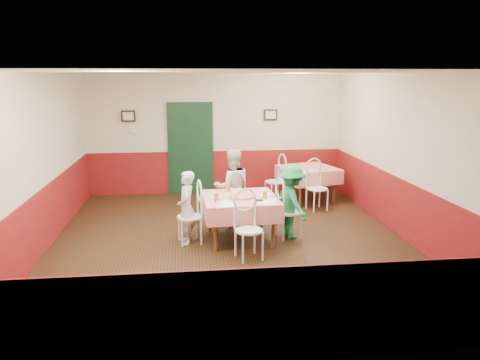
{
  "coord_description": "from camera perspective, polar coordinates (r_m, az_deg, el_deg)",
  "views": [
    {
      "loc": [
        -0.71,
        -7.5,
        2.74
      ],
      "look_at": [
        0.17,
        0.04,
        1.05
      ],
      "focal_mm": 35.0,
      "sensor_mm": 36.0,
      "label": 1
    }
  ],
  "objects": [
    {
      "name": "shaker_a",
      "position": [
        7.4,
        -2.76,
        -2.63
      ],
      "size": [
        0.04,
        0.04,
        0.09
      ],
      "primitive_type": "cylinder",
      "rotation": [
        0.0,
        0.0,
        0.05
      ],
      "color": "silver",
      "rests_on": "main_table"
    },
    {
      "name": "diner_left",
      "position": [
        7.8,
        -6.55,
        -3.37
      ],
      "size": [
        0.3,
        0.45,
        1.23
      ],
      "primitive_type": "imported",
      "rotation": [
        0.0,
        0.0,
        -1.59
      ],
      "color": "gray",
      "rests_on": "ground"
    },
    {
      "name": "wainscot_right",
      "position": [
        8.66,
        18.88,
        -3.15
      ],
      "size": [
        0.03,
        7.0,
        1.0
      ],
      "primitive_type": "cube",
      "color": "maroon",
      "rests_on": "ground"
    },
    {
      "name": "plate_left",
      "position": [
        7.82,
        -2.98,
        -2.09
      ],
      "size": [
        0.26,
        0.26,
        0.01
      ],
      "primitive_type": "cylinder",
      "rotation": [
        0.0,
        0.0,
        0.05
      ],
      "color": "white",
      "rests_on": "main_table"
    },
    {
      "name": "wainscot_back",
      "position": [
        11.24,
        -2.91,
        1.02
      ],
      "size": [
        6.0,
        0.03,
        1.0
      ],
      "primitive_type": "cube",
      "color": "maroon",
      "rests_on": "ground"
    },
    {
      "name": "glass_c",
      "position": [
        8.22,
        -1.42,
        -0.95
      ],
      "size": [
        0.07,
        0.07,
        0.13
      ],
      "primitive_type": "cylinder",
      "rotation": [
        0.0,
        0.0,
        0.05
      ],
      "color": "#BF7219",
      "rests_on": "main_table"
    },
    {
      "name": "right_wall",
      "position": [
        8.47,
        19.4,
        2.73
      ],
      "size": [
        0.1,
        7.0,
        2.8
      ],
      "primitive_type": "cube",
      "color": "beige",
      "rests_on": "ground"
    },
    {
      "name": "wainscot_left",
      "position": [
        8.15,
        -22.66,
        -4.4
      ],
      "size": [
        0.03,
        7.0,
        1.0
      ],
      "primitive_type": "cube",
      "color": "maroon",
      "rests_on": "ground"
    },
    {
      "name": "wainscot_front",
      "position": [
        4.65,
        3.03,
        -16.24
      ],
      "size": [
        6.0,
        0.03,
        1.0
      ],
      "primitive_type": "cube",
      "color": "maroon",
      "rests_on": "ground"
    },
    {
      "name": "glass_b",
      "position": [
        7.71,
        3.05,
        -1.89
      ],
      "size": [
        0.07,
        0.07,
        0.12
      ],
      "primitive_type": "cylinder",
      "rotation": [
        0.0,
        0.0,
        0.05
      ],
      "color": "#BF7219",
      "rests_on": "main_table"
    },
    {
      "name": "shaker_c",
      "position": [
        7.44,
        -2.94,
        -2.55
      ],
      "size": [
        0.04,
        0.04,
        0.09
      ],
      "primitive_type": "cylinder",
      "rotation": [
        0.0,
        0.0,
        0.05
      ],
      "color": "#B23319",
      "rests_on": "main_table"
    },
    {
      "name": "thermostat",
      "position": [
        11.09,
        -12.86,
        5.8
      ],
      "size": [
        0.1,
        0.03,
        0.1
      ],
      "primitive_type": "cube",
      "color": "white",
      "rests_on": "back_wall"
    },
    {
      "name": "floor",
      "position": [
        8.02,
        -1.21,
        -7.44
      ],
      "size": [
        7.0,
        7.0,
        0.0
      ],
      "primitive_type": "plane",
      "color": "black",
      "rests_on": "ground"
    },
    {
      "name": "ceiling",
      "position": [
        7.54,
        -1.31,
        12.99
      ],
      "size": [
        7.0,
        7.0,
        0.0
      ],
      "primitive_type": "plane",
      "color": "white",
      "rests_on": "back_wall"
    },
    {
      "name": "diner_far",
      "position": [
        8.72,
        -0.95,
        -0.87
      ],
      "size": [
        0.76,
        0.63,
        1.43
      ],
      "primitive_type": "imported",
      "rotation": [
        0.0,
        0.0,
        3.27
      ],
      "color": "gray",
      "rests_on": "ground"
    },
    {
      "name": "chair_near",
      "position": [
        7.14,
        1.1,
        -6.17
      ],
      "size": [
        0.51,
        0.51,
        0.9
      ],
      "primitive_type": null,
      "rotation": [
        0.0,
        0.0,
        0.25
      ],
      "color": "white",
      "rests_on": "ground"
    },
    {
      "name": "glass_a",
      "position": [
        7.52,
        -2.91,
        -2.18
      ],
      "size": [
        0.08,
        0.08,
        0.14
      ],
      "primitive_type": "cylinder",
      "rotation": [
        0.0,
        0.0,
        0.05
      ],
      "color": "#BF7219",
      "rests_on": "main_table"
    },
    {
      "name": "chair_second_a",
      "position": [
        10.4,
        4.29,
        -0.22
      ],
      "size": [
        0.51,
        0.51,
        0.9
      ],
      "primitive_type": null,
      "rotation": [
        0.0,
        0.0,
        -1.31
      ],
      "color": "white",
      "rests_on": "ground"
    },
    {
      "name": "door",
      "position": [
        11.08,
        -6.04,
        3.7
      ],
      "size": [
        0.96,
        0.06,
        2.1
      ],
      "primitive_type": "cube",
      "color": "black",
      "rests_on": "ground"
    },
    {
      "name": "beer_bottle",
      "position": [
        8.23,
        0.38,
        -0.59
      ],
      "size": [
        0.06,
        0.06,
        0.22
      ],
      "primitive_type": "cylinder",
      "rotation": [
        0.0,
        0.0,
        0.05
      ],
      "color": "#381C0A",
      "rests_on": "main_table"
    },
    {
      "name": "chair_far",
      "position": [
        8.74,
        -0.9,
        -2.65
      ],
      "size": [
        0.51,
        0.51,
        0.9
      ],
      "primitive_type": null,
      "rotation": [
        0.0,
        0.0,
        3.39
      ],
      "color": "white",
      "rests_on": "ground"
    },
    {
      "name": "chair_right",
      "position": [
        8.11,
        5.95,
        -3.93
      ],
      "size": [
        0.49,
        0.49,
        0.9
      ],
      "primitive_type": null,
      "rotation": [
        0.0,
        0.0,
        1.76
      ],
      "color": "white",
      "rests_on": "ground"
    },
    {
      "name": "menu_right",
      "position": [
        7.58,
        3.3,
        -2.6
      ],
      "size": [
        0.36,
        0.44,
        0.0
      ],
      "primitive_type": "cube",
      "rotation": [
        0.0,
        0.0,
        -0.16
      ],
      "color": "white",
      "rests_on": "main_table"
    },
    {
      "name": "back_wall",
      "position": [
        11.11,
        -2.97,
        5.59
      ],
      "size": [
        6.0,
        0.1,
        2.8
      ],
      "primitive_type": "cube",
      "color": "beige",
      "rests_on": "ground"
    },
    {
      "name": "shaker_b",
      "position": [
        7.38,
        -2.44,
        -2.68
      ],
      "size": [
        0.04,
        0.04,
        0.09
      ],
      "primitive_type": "cylinder",
      "rotation": [
        0.0,
        0.0,
        0.05
      ],
      "color": "silver",
      "rests_on": "main_table"
    },
    {
      "name": "second_table",
      "position": [
        10.58,
        8.27,
        -0.51
      ],
      "size": [
        1.37,
        1.37,
        0.77
      ],
      "primitive_type": "cube",
      "rotation": [
        0.0,
        0.0,
        0.26
      ],
      "color": "red",
      "rests_on": "ground"
    },
    {
      "name": "picture_left",
      "position": [
        11.06,
        -13.46,
        7.58
      ],
      "size": [
        0.32,
        0.03,
        0.26
      ],
      "primitive_type": "cube",
      "color": "black",
      "rests_on": "back_wall"
    },
    {
      "name": "wallet",
      "position": [
        7.61,
        2.39,
        -2.47
      ],
      "size": [
        0.11,
        0.09,
        0.02
      ],
      "primitive_type": "cube",
      "rotation": [
        0.0,
        0.0,
        0.05
      ],
      "color": "black",
      "rests_on": "main_table"
    },
    {
      "name": "menu_left",
      "position": [
        7.41,
        -2.0,
        -2.96
      ],
      "size": [
        0.37,
        0.45,
        0.0
      ],
      "primitive_type": "cube",
      "rotation": [
        0.0,
        0.0,
        0.18
      ],
      "color": "white",
      "rests_on": "main_table"
    },
    {
      "name": "pizza",
      "position": [
        7.81,
        0.19,
        -2.04
      ],
      "size": [
        0.43,
        0.43,
        0.03
      ],
      "primitive_type": "cylinder",
      "rotation": [
        0.0,
        0.0,
        0.05
      ],
      "color": "#B74723",
      "rests_on": "main_table"
    },
    {
      "name": "main_table",
      "position": [
        7.96,
        0.0,
        -4.75
      ],
      "size": [
        1.27,
        1.27,
        0.77
      ],
      "primitive_type": "cube",
      "rotation": [
        0.0,
        0.0,
        0.05
      ],
      "color": "red",
      "rests_on": "ground"
    },
    {
      "name": "chair_left",
      "position": [
        7.85,
        -6.15,
        -4.5
      ],
      "size": [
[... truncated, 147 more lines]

